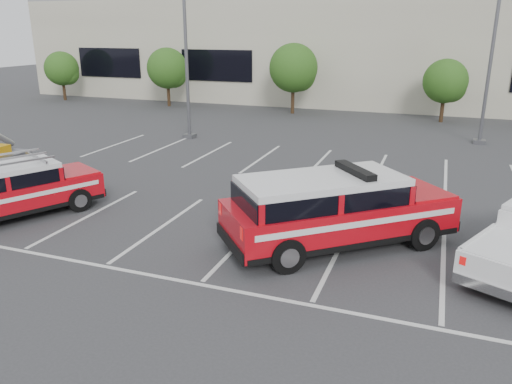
% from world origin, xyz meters
% --- Properties ---
extents(ground, '(120.00, 120.00, 0.00)m').
position_xyz_m(ground, '(0.00, 0.00, 0.00)').
color(ground, '#353537').
rests_on(ground, ground).
extents(stall_markings, '(23.00, 15.00, 0.01)m').
position_xyz_m(stall_markings, '(0.00, 4.50, 0.01)').
color(stall_markings, silver).
rests_on(stall_markings, ground).
extents(convention_building, '(60.00, 16.99, 13.20)m').
position_xyz_m(convention_building, '(0.18, 31.86, 4.72)').
color(convention_building, beige).
rests_on(convention_building, ground).
extents(tree_far_left, '(2.77, 2.77, 3.99)m').
position_xyz_m(tree_far_left, '(-24.91, 22.05, 2.50)').
color(tree_far_left, '#3F2B19').
rests_on(tree_far_left, ground).
extents(tree_left, '(3.07, 3.07, 4.42)m').
position_xyz_m(tree_left, '(-14.91, 22.05, 2.77)').
color(tree_left, '#3F2B19').
rests_on(tree_left, ground).
extents(tree_mid_left, '(3.37, 3.37, 4.85)m').
position_xyz_m(tree_mid_left, '(-4.91, 22.05, 3.04)').
color(tree_mid_left, '#3F2B19').
rests_on(tree_mid_left, ground).
extents(tree_mid_right, '(2.77, 2.77, 3.99)m').
position_xyz_m(tree_mid_right, '(5.09, 22.05, 2.50)').
color(tree_mid_right, '#3F2B19').
rests_on(tree_mid_right, ground).
extents(light_pole_left, '(0.90, 0.60, 10.24)m').
position_xyz_m(light_pole_left, '(-8.00, 12.00, 5.19)').
color(light_pole_left, '#59595E').
rests_on(light_pole_left, ground).
extents(light_pole_mid, '(0.90, 0.60, 10.24)m').
position_xyz_m(light_pole_mid, '(7.00, 16.00, 5.19)').
color(light_pole_mid, '#59595E').
rests_on(light_pole_mid, ground).
extents(fire_chief_suv, '(6.27, 5.80, 2.21)m').
position_xyz_m(fire_chief_suv, '(2.51, 0.51, 0.90)').
color(fire_chief_suv, '#B50812').
rests_on(fire_chief_suv, ground).
extents(ladder_suv, '(4.01, 5.29, 1.95)m').
position_xyz_m(ladder_suv, '(-7.55, -0.80, 0.78)').
color(ladder_suv, '#B50812').
rests_on(ladder_suv, ground).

